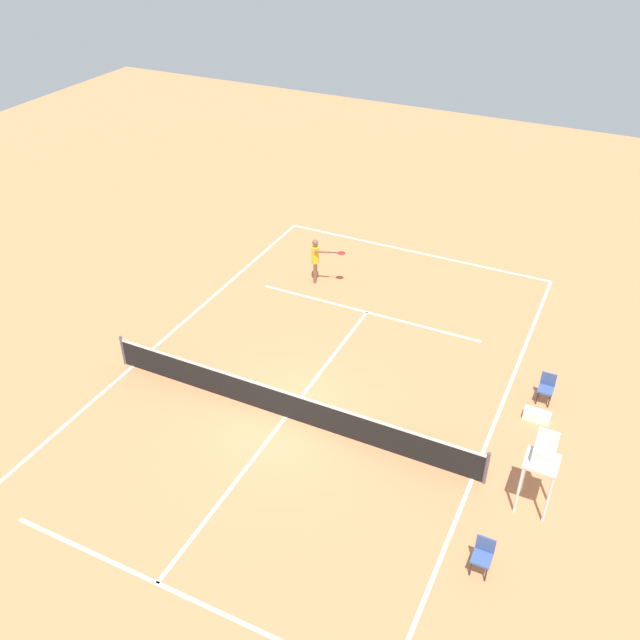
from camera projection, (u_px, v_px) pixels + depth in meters
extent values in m
plane|color=#D37A4C|center=(286.00, 417.00, 20.17)|extent=(60.00, 60.00, 0.00)
cube|color=white|center=(414.00, 252.00, 28.54)|extent=(11.13, 0.10, 0.01)
cube|color=white|center=(472.00, 479.00, 18.16)|extent=(0.10, 22.43, 0.01)
cube|color=white|center=(133.00, 366.00, 22.17)|extent=(0.10, 22.43, 0.01)
cube|color=white|center=(367.00, 312.00, 24.77)|extent=(8.34, 0.10, 0.01)
cube|color=white|center=(157.00, 583.00, 15.56)|extent=(8.34, 0.10, 0.01)
cube|color=white|center=(286.00, 417.00, 20.17)|extent=(0.10, 12.34, 0.01)
cylinder|color=#4C4C51|center=(486.00, 468.00, 17.76)|extent=(0.10, 0.10, 1.07)
cylinder|color=#4C4C51|center=(123.00, 350.00, 21.98)|extent=(0.10, 0.10, 1.07)
cube|color=black|center=(285.00, 405.00, 19.91)|extent=(11.73, 0.03, 0.91)
cube|color=white|center=(285.00, 392.00, 19.65)|extent=(11.73, 0.04, 0.06)
cylinder|color=brown|center=(316.00, 271.00, 26.40)|extent=(0.12, 0.12, 0.83)
cylinder|color=brown|center=(315.00, 273.00, 26.24)|extent=(0.12, 0.12, 0.83)
cylinder|color=yellow|center=(315.00, 255.00, 25.91)|extent=(0.28, 0.28, 0.65)
sphere|color=brown|center=(315.00, 243.00, 25.62)|extent=(0.24, 0.24, 0.24)
cylinder|color=brown|center=(316.00, 252.00, 26.04)|extent=(0.09, 0.09, 0.58)
cylinder|color=brown|center=(322.00, 252.00, 25.58)|extent=(0.58, 0.26, 0.09)
cylinder|color=black|center=(333.00, 253.00, 25.53)|extent=(0.26, 0.11, 0.04)
ellipsoid|color=red|center=(341.00, 253.00, 25.49)|extent=(0.39, 0.36, 0.04)
sphere|color=#CCE033|center=(320.00, 302.00, 25.29)|extent=(0.07, 0.07, 0.07)
cylinder|color=silver|center=(548.00, 500.00, 16.59)|extent=(0.07, 0.07, 1.55)
cylinder|color=silver|center=(519.00, 490.00, 16.84)|extent=(0.07, 0.07, 1.55)
cylinder|color=silver|center=(553.00, 480.00, 17.11)|extent=(0.07, 0.07, 1.55)
cylinder|color=silver|center=(525.00, 471.00, 17.36)|extent=(0.07, 0.07, 1.55)
cube|color=silver|center=(542.00, 461.00, 16.52)|extent=(0.80, 0.80, 0.06)
cube|color=silver|center=(544.00, 455.00, 16.39)|extent=(0.50, 0.44, 0.40)
cube|color=silver|center=(548.00, 438.00, 16.35)|extent=(0.50, 0.06, 0.50)
cylinder|color=#262626|center=(486.00, 575.00, 15.50)|extent=(0.04, 0.04, 0.45)
cylinder|color=#262626|center=(471.00, 569.00, 15.62)|extent=(0.04, 0.04, 0.45)
cylinder|color=#262626|center=(490.00, 562.00, 15.76)|extent=(0.04, 0.04, 0.45)
cylinder|color=#262626|center=(475.00, 557.00, 15.89)|extent=(0.04, 0.04, 0.45)
cube|color=#38518C|center=(482.00, 558.00, 15.55)|extent=(0.44, 0.44, 0.06)
cube|color=#38518C|center=(486.00, 544.00, 15.57)|extent=(0.44, 0.04, 0.44)
cylinder|color=#262626|center=(549.00, 402.00, 20.39)|extent=(0.04, 0.04, 0.45)
cylinder|color=#262626|center=(537.00, 398.00, 20.52)|extent=(0.04, 0.04, 0.45)
cylinder|color=#262626|center=(551.00, 395.00, 20.65)|extent=(0.04, 0.04, 0.45)
cylinder|color=#262626|center=(539.00, 391.00, 20.78)|extent=(0.04, 0.04, 0.45)
cube|color=#38518C|center=(546.00, 390.00, 20.44)|extent=(0.44, 0.44, 0.06)
cube|color=#38518C|center=(549.00, 379.00, 20.46)|extent=(0.44, 0.04, 0.44)
cube|color=white|center=(537.00, 415.00, 19.99)|extent=(0.76, 0.32, 0.30)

